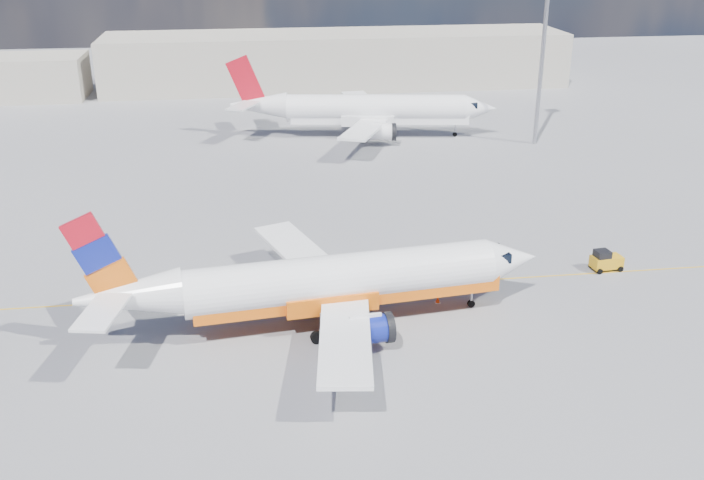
{
  "coord_description": "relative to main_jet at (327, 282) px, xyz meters",
  "views": [
    {
      "loc": [
        -9.47,
        -46.24,
        24.1
      ],
      "look_at": [
        -2.54,
        3.4,
        3.5
      ],
      "focal_mm": 40.0,
      "sensor_mm": 36.0,
      "label": 1
    }
  ],
  "objects": [
    {
      "name": "ground",
      "position": [
        4.89,
        2.1,
        -3.01
      ],
      "size": [
        240.0,
        240.0,
        0.0
      ],
      "primitive_type": "plane",
      "color": "slate",
      "rests_on": "ground"
    },
    {
      "name": "terminal_main",
      "position": [
        9.89,
        77.1,
        0.99
      ],
      "size": [
        70.0,
        14.0,
        8.0
      ],
      "primitive_type": "cube",
      "color": "#A79F90",
      "rests_on": "ground"
    },
    {
      "name": "gse_tug",
      "position": [
        21.27,
        5.6,
        -2.26
      ],
      "size": [
        2.34,
        1.6,
        1.58
      ],
      "rotation": [
        0.0,
        0.0,
        0.11
      ],
      "color": "black",
      "rests_on": "ground"
    },
    {
      "name": "floodlight_mast",
      "position": [
        28.48,
        40.1,
        10.5
      ],
      "size": [
        1.64,
        1.64,
        22.53
      ],
      "color": "#9B9BA3",
      "rests_on": "ground"
    },
    {
      "name": "second_jet",
      "position": [
        9.79,
        45.93,
        0.19
      ],
      "size": [
        31.78,
        24.82,
        9.61
      ],
      "rotation": [
        0.0,
        0.0,
        -0.14
      ],
      "color": "white",
      "rests_on": "ground"
    },
    {
      "name": "traffic_cone",
      "position": [
        7.72,
        2.05,
        -2.76
      ],
      "size": [
        0.36,
        0.36,
        0.5
      ],
      "color": "white",
      "rests_on": "ground"
    },
    {
      "name": "taxi_line",
      "position": [
        4.89,
        5.1,
        -3.0
      ],
      "size": [
        70.0,
        0.15,
        0.01
      ],
      "primitive_type": "cube",
      "color": "gold",
      "rests_on": "ground"
    },
    {
      "name": "main_jet",
      "position": [
        0.0,
        0.0,
        0.0
      ],
      "size": [
        29.78,
        23.4,
        9.02
      ],
      "rotation": [
        0.0,
        0.0,
        0.11
      ],
      "color": "white",
      "rests_on": "ground"
    }
  ]
}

